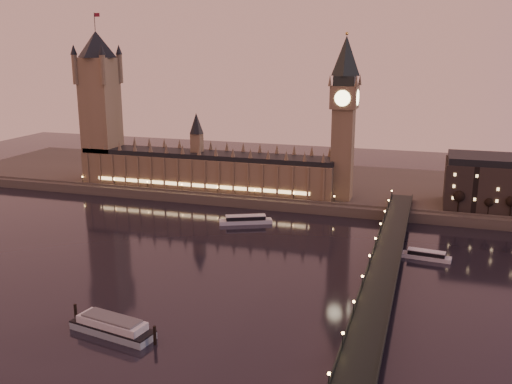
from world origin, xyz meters
TOP-DOWN VIEW (x-y plane):
  - ground at (0.00, 0.00)m, footprint 700.00×700.00m
  - far_embankment at (30.00, 165.00)m, footprint 560.00×130.00m
  - palace_of_westminster at (-40.12, 120.99)m, footprint 180.00×26.62m
  - victoria_tower at (-120.00, 121.00)m, footprint 31.68×31.68m
  - big_ben at (53.99, 120.99)m, footprint 17.68×17.68m
  - westminster_bridge at (91.61, 0.00)m, footprint 13.20×260.00m
  - bare_tree_0 at (126.59, 109.00)m, footprint 5.64×5.64m
  - bare_tree_1 at (140.51, 109.00)m, footprint 5.64×5.64m
  - cruise_boat_a at (6.28, 69.68)m, footprint 31.05×18.84m
  - cruise_boat_b at (109.38, 41.06)m, footprint 24.14×8.48m
  - moored_barge at (2.68, -71.77)m, footprint 37.79×15.12m

SIDE VIEW (x-z plane):
  - ground at x=0.00m, z-range 0.00..0.00m
  - cruise_boat_b at x=109.38m, z-range -0.26..4.10m
  - cruise_boat_a at x=6.28m, z-range -0.30..4.67m
  - moored_barge at x=2.68m, z-range -0.55..6.49m
  - far_embankment at x=30.00m, z-range 0.00..6.00m
  - westminster_bridge at x=91.61m, z-range -2.13..13.17m
  - bare_tree_0 at x=126.59m, z-range 8.81..20.27m
  - bare_tree_1 at x=140.51m, z-range 8.81..20.27m
  - palace_of_westminster at x=-40.12m, z-range -4.29..47.71m
  - big_ben at x=53.99m, z-range 11.95..115.95m
  - victoria_tower at x=-120.00m, z-range 6.79..124.79m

